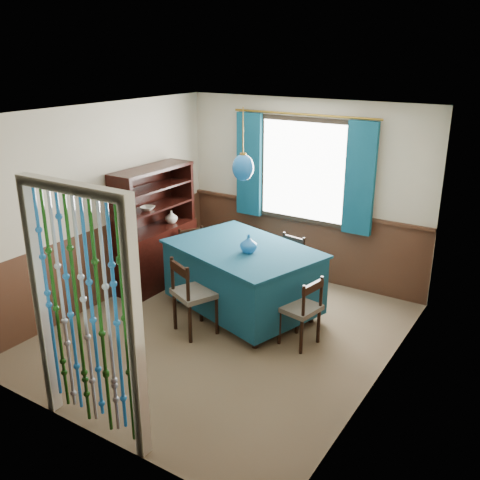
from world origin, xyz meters
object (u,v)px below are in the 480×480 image
Objects in this scene: chair_near at (193,294)px; pendant_lamp at (243,167)px; bowl_shelf at (147,208)px; chair_left at (195,257)px; chair_far at (287,264)px; vase_sideboard at (171,216)px; vase_table at (249,244)px; chair_right at (302,309)px; dining_table at (243,276)px; sideboard at (156,245)px.

chair_near is 1.10× the size of pendant_lamp.
bowl_shelf reaches higher than chair_near.
pendant_lamp reaches higher than chair_left.
chair_near is 1.12× the size of chair_far.
chair_far is 3.94× the size of bowl_shelf.
chair_far is at bearing 140.36° from chair_left.
vase_sideboard is at bearing 90.00° from bowl_shelf.
chair_left is at bearing -7.61° from vase_sideboard.
bowl_shelf is (-1.54, 0.00, 0.20)m from vase_table.
chair_right is 4.17× the size of vase_table.
pendant_lamp reaches higher than bowl_shelf.
vase_table is at bearing -35.37° from pendant_lamp.
vase_table is (0.14, -0.10, 0.46)m from dining_table.
chair_left is 0.94m from bowl_shelf.
dining_table is 1.51m from vase_sideboard.
sideboard is (-2.42, 0.40, 0.15)m from chair_right.
vase_table is at bearing -6.10° from sideboard.
dining_table is at bearing 3.97° from bowl_shelf.
dining_table is 1.01m from chair_left.
pendant_lamp reaches higher than dining_table.
bowl_shelf reaches higher than chair_right.
vase_table reaches higher than chair_right.
chair_near is 1.55m from pendant_lamp.
dining_table is 10.05× the size of bowl_shelf.
vase_table is (1.10, -0.41, 0.52)m from chair_left.
vase_sideboard is at bearing -67.13° from chair_left.
chair_left is 2.01m from chair_right.
sideboard is 0.45m from vase_sideboard.
chair_right is at bearing -5.14° from bowl_shelf.
dining_table reaches higher than chair_left.
chair_left is 0.49× the size of sideboard.
chair_left is (-1.18, -0.43, 0.00)m from chair_far.
bowl_shelf is 0.52m from vase_sideboard.
chair_far reaches higher than chair_right.
chair_far is at bearing 90.27° from dining_table.
vase_table is at bearing -17.03° from vase_sideboard.
vase_table reaches higher than dining_table.
pendant_lamp is (-0.00, 0.00, 1.34)m from dining_table.
pendant_lamp is 4.24× the size of vase_sideboard.
dining_table is 2.55× the size of chair_far.
sideboard is 0.61m from bowl_shelf.
bowl_shelf is at bearing 179.87° from vase_table.
chair_far is 1.81m from sideboard.
chair_near is at bearing -118.93° from vase_table.
pendant_lamp is (0.21, 0.73, 1.35)m from chair_near.
pendant_lamp is at bearing 3.97° from bowl_shelf.
sideboard reaches higher than vase_table.
sideboard is at bearing 170.73° from chair_near.
sideboard reaches higher than vase_sideboard.
chair_near is at bearing -88.98° from dining_table.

